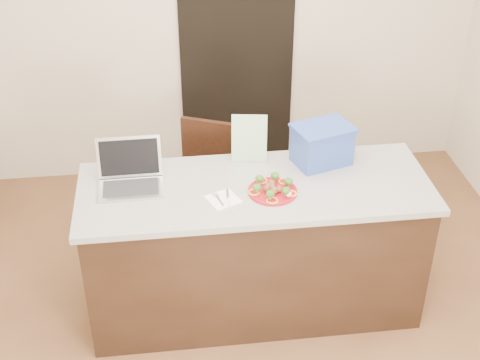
{
  "coord_description": "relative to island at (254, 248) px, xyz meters",
  "views": [
    {
      "loc": [
        -0.49,
        -2.95,
        3.05
      ],
      "look_at": [
        -0.1,
        0.2,
        1.0
      ],
      "focal_mm": 50.0,
      "sensor_mm": 36.0,
      "label": 1
    }
  ],
  "objects": [
    {
      "name": "ground",
      "position": [
        0.0,
        -0.25,
        -0.46
      ],
      "size": [
        4.0,
        4.0,
        0.0
      ],
      "primitive_type": "plane",
      "color": "brown",
      "rests_on": "ground"
    },
    {
      "name": "room_shell",
      "position": [
        0.0,
        -0.25,
        1.16
      ],
      "size": [
        4.0,
        4.0,
        4.0
      ],
      "color": "white",
      "rests_on": "ground"
    },
    {
      "name": "doorway",
      "position": [
        0.1,
        1.73,
        0.54
      ],
      "size": [
        0.9,
        0.02,
        2.0
      ],
      "primitive_type": "cube",
      "color": "black",
      "rests_on": "ground"
    },
    {
      "name": "island",
      "position": [
        0.0,
        0.0,
        0.0
      ],
      "size": [
        2.06,
        0.76,
        0.92
      ],
      "color": "black",
      "rests_on": "ground"
    },
    {
      "name": "plate",
      "position": [
        0.09,
        -0.08,
        0.47
      ],
      "size": [
        0.28,
        0.28,
        0.02
      ],
      "rotation": [
        0.0,
        0.0,
        0.2
      ],
      "color": "maroon",
      "rests_on": "island"
    },
    {
      "name": "meatballs",
      "position": [
        0.08,
        -0.08,
        0.5
      ],
      "size": [
        0.1,
        0.11,
        0.04
      ],
      "color": "brown",
      "rests_on": "plate"
    },
    {
      "name": "broccoli",
      "position": [
        0.09,
        -0.08,
        0.51
      ],
      "size": [
        0.24,
        0.23,
        0.04
      ],
      "color": "#234A13",
      "rests_on": "plate"
    },
    {
      "name": "pepper_rings",
      "position": [
        0.09,
        -0.08,
        0.48
      ],
      "size": [
        0.27,
        0.27,
        0.01
      ],
      "color": "#FFA31A",
      "rests_on": "plate"
    },
    {
      "name": "napkin",
      "position": [
        -0.2,
        -0.12,
        0.46
      ],
      "size": [
        0.21,
        0.21,
        0.01
      ],
      "primitive_type": "cube",
      "rotation": [
        0.0,
        0.0,
        0.42
      ],
      "color": "white",
      "rests_on": "island"
    },
    {
      "name": "fork",
      "position": [
        -0.22,
        -0.11,
        0.47
      ],
      "size": [
        0.04,
        0.14,
        0.0
      ],
      "rotation": [
        0.0,
        0.0,
        0.29
      ],
      "color": "silver",
      "rests_on": "napkin"
    },
    {
      "name": "knife",
      "position": [
        -0.17,
        -0.14,
        0.47
      ],
      "size": [
        0.02,
        0.18,
        0.01
      ],
      "rotation": [
        0.0,
        0.0,
        -0.07
      ],
      "color": "silver",
      "rests_on": "napkin"
    },
    {
      "name": "yogurt_bottle",
      "position": [
        0.17,
        -0.16,
        0.49
      ],
      "size": [
        0.03,
        0.03,
        0.07
      ],
      "rotation": [
        0.0,
        0.0,
        -0.13
      ],
      "color": "silver",
      "rests_on": "island"
    },
    {
      "name": "laptop",
      "position": [
        -0.72,
        0.11,
        0.53
      ],
      "size": [
        0.37,
        0.29,
        0.26
      ],
      "rotation": [
        0.0,
        0.0,
        0.01
      ],
      "color": "#B5B6BA",
      "rests_on": "island"
    },
    {
      "name": "leaflet",
      "position": [
        0.0,
        0.29,
        0.61
      ],
      "size": [
        0.22,
        0.08,
        0.3
      ],
      "primitive_type": "cube",
      "rotation": [
        -0.14,
        0.0,
        -0.16
      ],
      "color": "silver",
      "rests_on": "island"
    },
    {
      "name": "blue_box",
      "position": [
        0.44,
        0.21,
        0.58
      ],
      "size": [
        0.4,
        0.34,
        0.25
      ],
      "rotation": [
        0.0,
        0.0,
        0.31
      ],
      "color": "#294396",
      "rests_on": "island"
    },
    {
      "name": "chair",
      "position": [
        -0.2,
        0.79,
        0.05
      ],
      "size": [
        0.52,
        0.54,
        0.9
      ],
      "rotation": [
        0.0,
        0.0,
        -0.41
      ],
      "color": "#33190F",
      "rests_on": "ground"
    }
  ]
}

